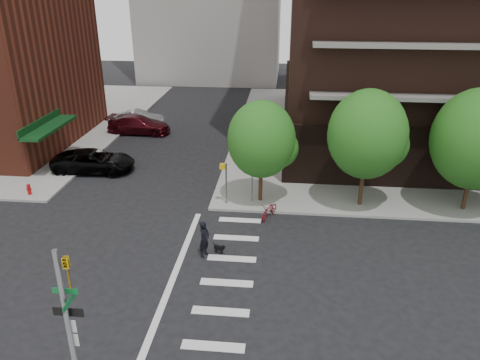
{
  "coord_description": "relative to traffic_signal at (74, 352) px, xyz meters",
  "views": [
    {
      "loc": [
        5.37,
        -17.41,
        12.66
      ],
      "look_at": [
        3.0,
        6.0,
        2.5
      ],
      "focal_mm": 35.0,
      "sensor_mm": 36.0,
      "label": 1
    }
  ],
  "objects": [
    {
      "name": "tree_a",
      "position": [
        4.47,
        15.99,
        1.35
      ],
      "size": [
        4.0,
        4.0,
        5.9
      ],
      "color": "#301E11",
      "rests_on": "sidewalk_ne"
    },
    {
      "name": "pedestrian_signal",
      "position": [
        2.79,
        15.42,
        -0.84
      ],
      "size": [
        2.18,
        0.67,
        2.6
      ],
      "color": "slate",
      "rests_on": "sidewalk_ne"
    },
    {
      "name": "scooter",
      "position": [
        5.12,
        13.99,
        -2.23
      ],
      "size": [
        1.31,
        1.88,
        0.94
      ],
      "primitive_type": "imported",
      "rotation": [
        0.0,
        0.0,
        -0.43
      ],
      "color": "maroon",
      "rests_on": "ground"
    },
    {
      "name": "ground",
      "position": [
        0.47,
        7.49,
        -2.7
      ],
      "size": [
        120.0,
        120.0,
        0.0
      ],
      "primitive_type": "plane",
      "color": "black",
      "rests_on": "ground"
    },
    {
      "name": "traffic_signal",
      "position": [
        0.0,
        0.0,
        0.0
      ],
      "size": [
        0.9,
        0.75,
        6.0
      ],
      "color": "slate",
      "rests_on": "sidewalk_s"
    },
    {
      "name": "parked_car_black",
      "position": [
        -7.59,
        19.78,
        -1.91
      ],
      "size": [
        2.92,
        5.81,
        1.58
      ],
      "primitive_type": "imported",
      "rotation": [
        0.0,
        0.0,
        1.62
      ],
      "color": "black",
      "rests_on": "ground"
    },
    {
      "name": "crosswalk",
      "position": [
        2.68,
        7.49,
        -2.69
      ],
      "size": [
        3.85,
        13.0,
        0.01
      ],
      "color": "silver",
      "rests_on": "ground"
    },
    {
      "name": "sidewalk_ne",
      "position": [
        20.97,
        30.99,
        -2.62
      ],
      "size": [
        39.0,
        33.0,
        0.15
      ],
      "primitive_type": "cube",
      "color": "gray",
      "rests_on": "ground"
    },
    {
      "name": "tree_c",
      "position": [
        16.47,
        15.99,
        1.75
      ],
      "size": [
        5.0,
        5.0,
        6.8
      ],
      "color": "#301E11",
      "rests_on": "sidewalk_ne"
    },
    {
      "name": "dog_walker",
      "position": [
        2.1,
        9.63,
        -1.75
      ],
      "size": [
        0.81,
        0.66,
        1.9
      ],
      "primitive_type": "imported",
      "rotation": [
        0.0,
        0.0,
        1.22
      ],
      "color": "black",
      "rests_on": "ground"
    },
    {
      "name": "parked_car_maroon",
      "position": [
        -7.04,
        28.76,
        -1.9
      ],
      "size": [
        2.32,
        5.51,
        1.59
      ],
      "primitive_type": "imported",
      "rotation": [
        0.0,
        0.0,
        1.55
      ],
      "color": "#430B12",
      "rests_on": "ground"
    },
    {
      "name": "parked_car_silver",
      "position": [
        -7.73,
        30.81,
        -1.94
      ],
      "size": [
        2.01,
        4.75,
        1.52
      ],
      "primitive_type": "imported",
      "rotation": [
        0.0,
        0.0,
        1.66
      ],
      "color": "#A4A8AC",
      "rests_on": "ground"
    },
    {
      "name": "tree_b",
      "position": [
        10.47,
        15.99,
        1.85
      ],
      "size": [
        4.5,
        4.5,
        6.65
      ],
      "color": "#301E11",
      "rests_on": "sidewalk_ne"
    },
    {
      "name": "dog",
      "position": [
        2.79,
        9.92,
        -2.39
      ],
      "size": [
        0.58,
        0.36,
        0.49
      ],
      "rotation": [
        0.0,
        0.0,
        -0.42
      ],
      "color": "black",
      "rests_on": "ground"
    },
    {
      "name": "fire_hydrant",
      "position": [
        -10.03,
        15.29,
        -2.15
      ],
      "size": [
        0.24,
        0.24,
        0.73
      ],
      "color": "#A50C0C",
      "rests_on": "sidewalk_nw"
    }
  ]
}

